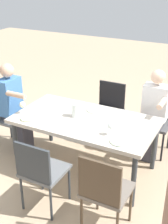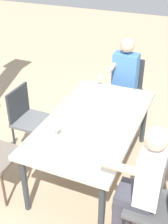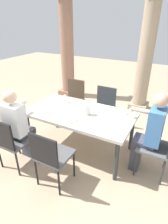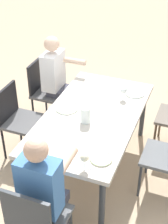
{
  "view_description": "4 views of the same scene",
  "coord_description": "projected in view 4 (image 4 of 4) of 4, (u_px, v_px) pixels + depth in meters",
  "views": [
    {
      "loc": [
        -1.59,
        3.07,
        2.46
      ],
      "look_at": [
        -0.03,
        0.08,
        0.87
      ],
      "focal_mm": 49.3,
      "sensor_mm": 36.0,
      "label": 1
    },
    {
      "loc": [
        -2.57,
        -0.99,
        2.51
      ],
      "look_at": [
        -0.09,
        0.07,
        0.87
      ],
      "focal_mm": 48.12,
      "sensor_mm": 36.0,
      "label": 2
    },
    {
      "loc": [
        1.36,
        -2.38,
        2.14
      ],
      "look_at": [
        0.06,
        0.04,
        0.74
      ],
      "focal_mm": 29.62,
      "sensor_mm": 36.0,
      "label": 3
    },
    {
      "loc": [
        2.9,
        1.04,
        2.87
      ],
      "look_at": [
        -0.02,
        -0.1,
        0.74
      ],
      "focal_mm": 55.93,
      "sensor_mm": 36.0,
      "label": 4
    }
  ],
  "objects": [
    {
      "name": "plate_2",
      "position": [
        101.0,
        159.0,
        3.16
      ],
      "size": [
        0.21,
        0.21,
        0.02
      ],
      "color": "silver",
      "rests_on": "dining_table"
    },
    {
      "name": "fork_2",
      "position": [
        106.0,
        149.0,
        3.28
      ],
      "size": [
        0.02,
        0.17,
        0.01
      ],
      "primitive_type": "cube",
      "rotation": [
        0.0,
        0.0,
        0.0
      ],
      "color": "silver",
      "rests_on": "dining_table"
    },
    {
      "name": "fork_1",
      "position": [
        72.0,
        102.0,
        3.96
      ],
      "size": [
        0.02,
        0.17,
        0.01
      ],
      "primitive_type": "cube",
      "rotation": [
        0.0,
        0.0,
        -0.01
      ],
      "color": "silver",
      "rests_on": "dining_table"
    },
    {
      "name": "fork_0",
      "position": [
        138.0,
        88.0,
        4.23
      ],
      "size": [
        0.03,
        0.17,
        0.01
      ],
      "primitive_type": "cube",
      "rotation": [
        0.0,
        0.0,
        0.06
      ],
      "color": "silver",
      "rests_on": "dining_table"
    },
    {
      "name": "wine_glass_0",
      "position": [
        123.0,
        91.0,
        3.96
      ],
      "size": [
        0.08,
        0.08,
        0.15
      ],
      "color": "white",
      "rests_on": "dining_table"
    },
    {
      "name": "plate_0",
      "position": [
        135.0,
        93.0,
        4.11
      ],
      "size": [
        0.23,
        0.23,
        0.02
      ],
      "color": "white",
      "rests_on": "dining_table"
    },
    {
      "name": "chair_head_east",
      "position": [
        36.0,
        220.0,
        2.84
      ],
      "size": [
        0.44,
        0.44,
        0.94
      ],
      "color": "#5B5E61",
      "rests_on": "ground"
    },
    {
      "name": "chair_west_south",
      "position": [
        45.0,
        88.0,
        4.67
      ],
      "size": [
        0.44,
        0.44,
        0.89
      ],
      "color": "#4F4F50",
      "rests_on": "ground"
    },
    {
      "name": "water_pitcher",
      "position": [
        86.0,
        116.0,
        3.6
      ],
      "size": [
        0.11,
        0.11,
        0.18
      ],
      "color": "white",
      "rests_on": "dining_table"
    },
    {
      "name": "diner_woman_green",
      "position": [
        58.0,
        80.0,
        4.52
      ],
      "size": [
        0.35,
        0.49,
        1.26
      ],
      "color": "#3F3F4C",
      "rests_on": "ground"
    },
    {
      "name": "diner_man_white",
      "position": [
        45.0,
        192.0,
        2.9
      ],
      "size": [
        0.49,
        0.35,
        1.29
      ],
      "color": "#3F3F4C",
      "rests_on": "ground"
    },
    {
      "name": "wine_glass_2",
      "position": [
        85.0,
        158.0,
        3.0
      ],
      "size": [
        0.08,
        0.08,
        0.16
      ],
      "color": "white",
      "rests_on": "dining_table"
    },
    {
      "name": "dining_table",
      "position": [
        91.0,
        120.0,
        3.78
      ],
      "size": [
        1.78,
        0.97,
        0.74
      ],
      "color": "beige",
      "rests_on": "ground"
    },
    {
      "name": "plate_1",
      "position": [
        67.0,
        108.0,
        3.84
      ],
      "size": [
        0.26,
        0.26,
        0.02
      ],
      "color": "white",
      "rests_on": "dining_table"
    },
    {
      "name": "ground_plane",
      "position": [
        91.0,
        166.0,
        4.16
      ],
      "size": [
        16.0,
        16.0,
        0.0
      ],
      "primitive_type": "plane",
      "color": "tan"
    },
    {
      "name": "chair_mid_south",
      "position": [
        17.0,
        117.0,
        4.09
      ],
      "size": [
        0.44,
        0.44,
        0.89
      ],
      "color": "#4F4F50",
      "rests_on": "ground"
    },
    {
      "name": "spoon_0",
      "position": [
        131.0,
        100.0,
        4.0
      ],
      "size": [
        0.03,
        0.17,
        0.01
      ],
      "primitive_type": "cube",
      "rotation": [
        0.0,
        0.0,
        0.08
      ],
      "color": "silver",
      "rests_on": "dining_table"
    },
    {
      "name": "spoon_2",
      "position": [
        96.0,
        170.0,
        3.04
      ],
      "size": [
        0.02,
        0.17,
        0.01
      ],
      "primitive_type": "cube",
      "rotation": [
        0.0,
        0.0,
        -0.02
      ],
      "color": "silver",
      "rests_on": "dining_table"
    },
    {
      "name": "spoon_1",
      "position": [
        61.0,
        116.0,
        3.73
      ],
      "size": [
        0.02,
        0.17,
        0.01
      ],
      "primitive_type": "cube",
      "rotation": [
        0.0,
        0.0,
        -0.02
      ],
      "color": "silver",
      "rests_on": "dining_table"
    }
  ]
}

